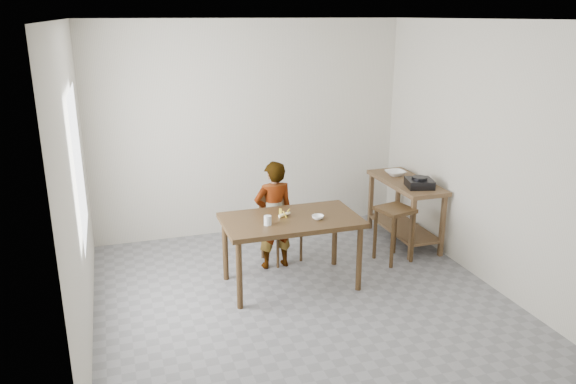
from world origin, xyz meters
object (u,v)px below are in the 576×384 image
object	(u,v)px
child	(274,215)
dining_chair	(282,228)
stool	(394,234)
prep_counter	(404,211)
dining_table	(291,252)

from	to	relation	value
child	dining_chair	distance (m)	0.30
child	stool	distance (m)	1.42
prep_counter	dining_chair	world-z (taller)	prep_counter
prep_counter	dining_chair	size ratio (longest dim) A/B	1.53
dining_chair	stool	distance (m)	1.30
dining_chair	prep_counter	bearing A→B (deg)	-14.73
prep_counter	child	xyz separation A→B (m)	(-1.76, -0.21, 0.22)
prep_counter	child	distance (m)	1.79
prep_counter	stool	bearing A→B (deg)	-129.97
stool	child	bearing A→B (deg)	169.13
child	dining_chair	world-z (taller)	child
child	dining_chair	bearing A→B (deg)	-136.08
child	stool	xyz separation A→B (m)	(1.36, -0.26, -0.30)
prep_counter	child	world-z (taller)	child
dining_table	prep_counter	distance (m)	1.86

